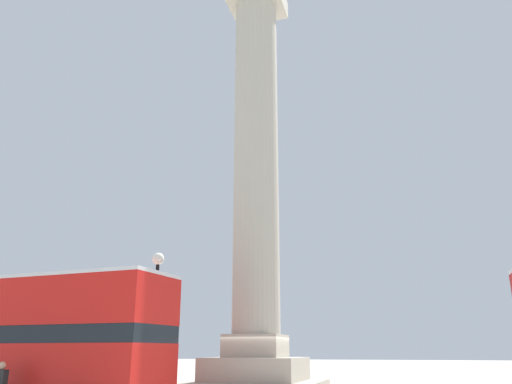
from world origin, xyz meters
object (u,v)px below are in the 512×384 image
object	(u,v)px
monument_column	(256,213)
bus_b	(19,337)
street_lamp	(155,309)
equestrian_statue	(85,358)

from	to	relation	value
monument_column	bus_b	world-z (taller)	monument_column
monument_column	street_lamp	xyz separation A→B (m)	(-3.43, -2.15, -4.12)
bus_b	street_lamp	size ratio (longest dim) A/B	1.98
monument_column	equestrian_statue	world-z (taller)	monument_column
bus_b	street_lamp	bearing A→B (deg)	43.49
monument_column	bus_b	bearing A→B (deg)	-144.65
monument_column	bus_b	size ratio (longest dim) A/B	1.79
street_lamp	equestrian_statue	bearing A→B (deg)	137.05
monument_column	equestrian_statue	bearing A→B (deg)	155.24
bus_b	street_lamp	xyz separation A→B (m)	(3.64, 2.87, 1.09)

